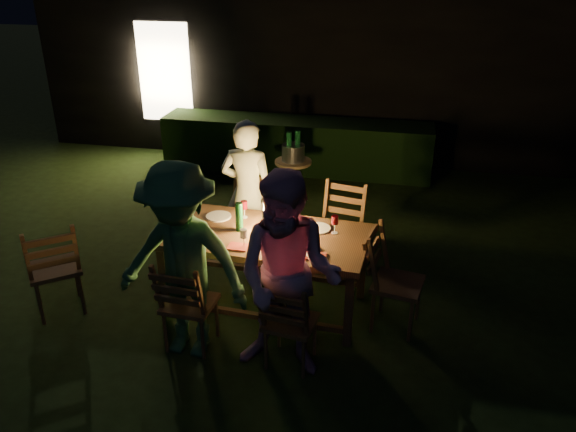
% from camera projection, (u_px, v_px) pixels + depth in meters
% --- Properties ---
extents(garden_envelope, '(40.00, 40.00, 3.20)m').
position_uv_depth(garden_envelope, '(347.00, 46.00, 10.36)').
color(garden_envelope, black).
rests_on(garden_envelope, ground).
extents(dining_table, '(1.97, 1.06, 0.80)m').
position_uv_depth(dining_table, '(265.00, 241.00, 5.24)').
color(dining_table, '#54311C').
rests_on(dining_table, ground).
extents(chair_near_left, '(0.44, 0.47, 0.94)m').
position_uv_depth(chair_near_left, '(190.00, 319.00, 4.87)').
color(chair_near_left, '#54311C').
rests_on(chair_near_left, ground).
extents(chair_near_right, '(0.45, 0.48, 0.90)m').
position_uv_depth(chair_near_right, '(290.00, 337.00, 4.66)').
color(chair_near_right, '#54311C').
rests_on(chair_near_right, ground).
extents(chair_far_left, '(0.50, 0.53, 1.02)m').
position_uv_depth(chair_far_left, '(248.00, 237.00, 6.20)').
color(chair_far_left, '#54311C').
rests_on(chair_far_left, ground).
extents(chair_far_right, '(0.54, 0.57, 1.03)m').
position_uv_depth(chair_far_right, '(337.00, 248.00, 5.96)').
color(chair_far_right, '#54311C').
rests_on(chair_far_right, ground).
extents(chair_end, '(0.55, 0.52, 1.00)m').
position_uv_depth(chair_end, '(394.00, 298.00, 5.13)').
color(chair_end, '#54311C').
rests_on(chair_end, ground).
extents(chair_spare, '(0.66, 0.66, 1.02)m').
position_uv_depth(chair_spare, '(58.00, 284.00, 5.33)').
color(chair_spare, '#54311C').
rests_on(chair_spare, ground).
extents(person_house_side, '(0.62, 0.42, 1.63)m').
position_uv_depth(person_house_side, '(248.00, 193.00, 6.02)').
color(person_house_side, white).
rests_on(person_house_side, ground).
extents(person_opp_right, '(0.89, 0.71, 1.75)m').
position_uv_depth(person_opp_right, '(288.00, 278.00, 4.35)').
color(person_opp_right, '#CC8CB2').
rests_on(person_opp_right, ground).
extents(person_opp_left, '(1.16, 0.71, 1.74)m').
position_uv_depth(person_opp_left, '(182.00, 263.00, 4.57)').
color(person_opp_left, '#34683B').
rests_on(person_opp_left, ground).
extents(lantern, '(0.16, 0.16, 0.35)m').
position_uv_depth(lantern, '(272.00, 217.00, 5.17)').
color(lantern, white).
rests_on(lantern, dining_table).
extents(plate_far_left, '(0.25, 0.25, 0.01)m').
position_uv_depth(plate_far_left, '(219.00, 216.00, 5.53)').
color(plate_far_left, white).
rests_on(plate_far_left, dining_table).
extents(plate_near_left, '(0.25, 0.25, 0.01)m').
position_uv_depth(plate_near_left, '(201.00, 236.00, 5.15)').
color(plate_near_left, white).
rests_on(plate_near_left, dining_table).
extents(plate_far_right, '(0.25, 0.25, 0.01)m').
position_uv_depth(plate_far_right, '(318.00, 228.00, 5.29)').
color(plate_far_right, white).
rests_on(plate_far_right, dining_table).
extents(plate_near_right, '(0.25, 0.25, 0.01)m').
position_uv_depth(plate_near_right, '(306.00, 250.00, 4.91)').
color(plate_near_right, white).
rests_on(plate_near_right, dining_table).
extents(wineglass_a, '(0.06, 0.06, 0.18)m').
position_uv_depth(wineglass_a, '(244.00, 209.00, 5.49)').
color(wineglass_a, '#59070F').
rests_on(wineglass_a, dining_table).
extents(wineglass_b, '(0.06, 0.06, 0.18)m').
position_uv_depth(wineglass_b, '(188.00, 221.00, 5.24)').
color(wineglass_b, '#59070F').
rests_on(wineglass_b, dining_table).
extents(wineglass_c, '(0.06, 0.06, 0.18)m').
position_uv_depth(wineglass_c, '(288.00, 243.00, 4.86)').
color(wineglass_c, '#59070F').
rests_on(wineglass_c, dining_table).
extents(wineglass_d, '(0.06, 0.06, 0.18)m').
position_uv_depth(wineglass_d, '(335.00, 225.00, 5.18)').
color(wineglass_d, '#59070F').
rests_on(wineglass_d, dining_table).
extents(wineglass_e, '(0.06, 0.06, 0.18)m').
position_uv_depth(wineglass_e, '(244.00, 238.00, 4.93)').
color(wineglass_e, silver).
rests_on(wineglass_e, dining_table).
extents(bottle_table, '(0.07, 0.07, 0.28)m').
position_uv_depth(bottle_table, '(239.00, 217.00, 5.21)').
color(bottle_table, '#0F471E').
rests_on(bottle_table, dining_table).
extents(napkin_left, '(0.18, 0.14, 0.01)m').
position_uv_depth(napkin_left, '(238.00, 247.00, 4.96)').
color(napkin_left, red).
rests_on(napkin_left, dining_table).
extents(napkin_right, '(0.18, 0.14, 0.01)m').
position_uv_depth(napkin_right, '(316.00, 256.00, 4.81)').
color(napkin_right, red).
rests_on(napkin_right, dining_table).
extents(phone, '(0.14, 0.07, 0.01)m').
position_uv_depth(phone, '(190.00, 239.00, 5.09)').
color(phone, black).
rests_on(phone, dining_table).
extents(side_table, '(0.49, 0.49, 0.66)m').
position_uv_depth(side_table, '(293.00, 166.00, 7.45)').
color(side_table, olive).
rests_on(side_table, ground).
extents(ice_bucket, '(0.30, 0.30, 0.22)m').
position_uv_depth(ice_bucket, '(293.00, 153.00, 7.37)').
color(ice_bucket, '#A5A8AD').
rests_on(ice_bucket, side_table).
extents(bottle_bucket_a, '(0.07, 0.07, 0.32)m').
position_uv_depth(bottle_bucket_a, '(289.00, 150.00, 7.32)').
color(bottle_bucket_a, '#0F471E').
rests_on(bottle_bucket_a, side_table).
extents(bottle_bucket_b, '(0.07, 0.07, 0.32)m').
position_uv_depth(bottle_bucket_b, '(298.00, 148.00, 7.37)').
color(bottle_bucket_b, '#0F471E').
rests_on(bottle_bucket_b, side_table).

